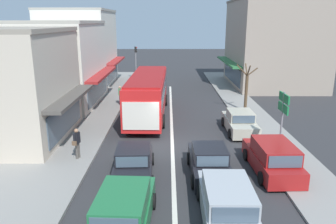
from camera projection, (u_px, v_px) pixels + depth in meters
The scene contains 20 objects.
ground_plane at pixel (173, 144), 19.64m from camera, with size 140.00×140.00×0.00m, color #2D2D30.
lane_centre_line at pixel (173, 124), 23.50m from camera, with size 0.20×28.00×0.01m, color silver.
sidewalk_left at pixel (85, 115), 25.43m from camera, with size 5.20×44.00×0.14m, color gray.
kerb_right at pixel (252, 116), 25.39m from camera, with size 2.80×44.00×0.12m, color gray.
shopfront_corner_near at pixel (3, 86), 19.54m from camera, with size 8.37×7.81×6.77m.
shopfront_mid_block at pixel (54, 64), 28.08m from camera, with size 8.61×9.45×7.18m.
shopfront_far_end at pixel (82, 48), 37.08m from camera, with size 7.97×9.29×8.40m.
building_right_far at pixel (275, 44), 36.28m from camera, with size 9.96×11.21×9.48m.
city_bus at pixel (149, 92), 25.01m from camera, with size 2.93×10.91×3.23m.
wagon_adjacent_lane_lead at pixel (228, 203), 11.89m from camera, with size 1.99×4.52×1.58m.
wagon_adjacent_lane_trail at pixel (125, 212), 11.35m from camera, with size 2.10×4.58×1.58m.
sedan_queue_far_back at pixel (210, 163), 15.49m from camera, with size 1.93×4.22×1.47m.
sedan_behind_bus_mid at pixel (135, 163), 15.43m from camera, with size 2.01×4.26×1.47m.
parked_wagon_kerb_front at pixel (274, 158), 15.79m from camera, with size 2.03×4.55×1.58m.
parked_sedan_kerb_second at pixel (241, 122), 21.63m from camera, with size 1.92×4.21×1.47m.
traffic_light_downstreet at pixel (137, 58), 39.55m from camera, with size 0.32×0.24×4.20m.
directional_road_sign at pixel (284, 109), 17.06m from camera, with size 0.10×1.40×3.60m.
street_tree_right at pixel (248, 89), 25.98m from camera, with size 1.69×1.64×3.91m.
pedestrian_with_handbag_near at pixel (78, 141), 17.06m from camera, with size 0.33×0.66×1.63m.
pedestrian_browsing_midblock at pixel (121, 94), 28.19m from camera, with size 0.24×0.57×1.63m.
Camera 1 is at (-0.26, -18.41, 7.12)m, focal length 35.00 mm.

